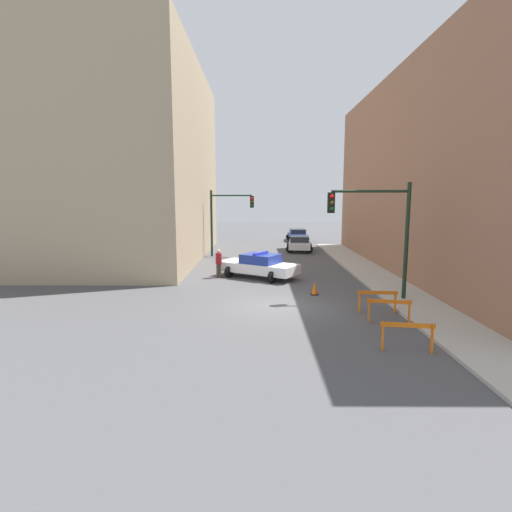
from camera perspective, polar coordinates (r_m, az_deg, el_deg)
name	(u,v)px	position (r m, az deg, el deg)	size (l,w,h in m)	color
ground_plane	(274,306)	(17.36, 2.65, -7.18)	(120.00, 120.00, 0.00)	#4C4C4F
sidewalk_right	(418,305)	(18.65, 22.18, -6.52)	(2.40, 44.00, 0.12)	#B2ADA3
building_corner_left	(109,164)	(32.82, -20.29, 12.24)	(14.00, 20.00, 14.31)	tan
building_right	(491,173)	(28.49, 30.53, 10.15)	(12.00, 28.00, 12.21)	#93664C
traffic_light_near	(381,223)	(18.52, 17.43, 4.51)	(3.64, 0.35, 5.20)	black
traffic_light_far	(225,213)	(31.65, -4.41, 6.08)	(3.44, 0.35, 5.20)	black
police_car	(259,265)	(23.24, 0.37, -1.36)	(4.96, 4.06, 1.52)	white
parked_car_near	(299,243)	(35.08, 6.22, 1.82)	(2.55, 4.46, 1.31)	silver
parked_car_mid	(297,235)	(42.98, 5.94, 3.02)	(2.28, 4.30, 1.31)	navy
pedestrian_crossing	(219,263)	(23.31, -5.35, -1.03)	(0.49, 0.49, 1.66)	#382D23
barrier_front	(407,332)	(13.12, 20.82, -10.12)	(1.59, 0.36, 0.90)	orange
barrier_mid	(389,307)	(15.73, 18.48, -6.95)	(1.58, 0.41, 0.90)	orange
barrier_back	(377,298)	(17.02, 16.96, -5.72)	(1.60, 0.22, 0.90)	orange
traffic_cone	(315,288)	(19.49, 8.37, -4.57)	(0.36, 0.36, 0.66)	black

